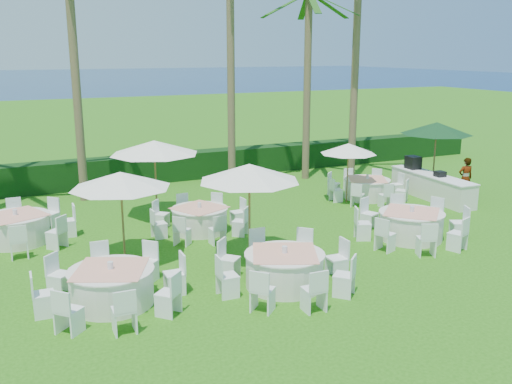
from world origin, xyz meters
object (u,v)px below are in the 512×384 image
Objects in this scene: banquet_table_d at (17,228)px; umbrella_d at (348,149)px; banquet_table_a at (112,285)px; umbrella_c at (154,147)px; umbrella_a at (120,180)px; umbrella_green at (437,128)px; banquet_table_b at (284,269)px; banquet_table_e at (200,219)px; banquet_table_f at (367,188)px; umbrella_b at (249,173)px; staff_person at (465,178)px; buffet_table at (431,185)px; banquet_table_c at (411,225)px.

umbrella_d is at bearing -1.11° from banquet_table_d.
banquet_table_a is 7.22m from umbrella_c.
umbrella_a is 13.65m from umbrella_green.
banquet_table_a is 15.34m from umbrella_green.
banquet_table_b is 1.09× the size of banquet_table_e.
banquet_table_f is at bearing -0.49° from banquet_table_d.
umbrella_b is at bearing -37.07° from banquet_table_d.
umbrella_green is at bearing 22.36° from umbrella_b.
banquet_table_a is at bearing -159.04° from umbrella_green.
umbrella_c is 11.95m from staff_person.
umbrella_c is 11.43m from umbrella_green.
buffet_table is 2.57× the size of staff_person.
banquet_table_f is 1.38× the size of umbrella_d.
umbrella_a is at bearing -117.17° from umbrella_c.
staff_person is at bearing 14.15° from umbrella_b.
banquet_table_a is 9.25m from banquet_table_c.
umbrella_c reaches higher than banquet_table_d.
umbrella_green reaches higher than banquet_table_d.
banquet_table_b is 0.83× the size of buffet_table.
umbrella_c is at bearing 175.42° from umbrella_green.
umbrella_b is 1.22× the size of umbrella_d.
banquet_table_a is 3.26m from umbrella_a.
banquet_table_b is at bearing -47.66° from banquet_table_d.
banquet_table_e is at bearing -178.86° from buffet_table.
banquet_table_a is 1.26× the size of umbrella_a.
umbrella_c reaches higher than buffet_table.
staff_person reaches higher than banquet_table_a.
staff_person is (11.57, -2.49, -1.65)m from umbrella_c.
banquet_table_b is at bearing -134.03° from umbrella_d.
buffet_table is at bearing 8.63° from umbrella_a.
banquet_table_d reaches higher than banquet_table_f.
umbrella_c is 0.72× the size of buffet_table.
banquet_table_e is 3.05m from umbrella_c.
banquet_table_c is 5.61m from umbrella_b.
umbrella_c reaches higher than banquet_table_f.
banquet_table_f is (7.31, 1.21, -0.00)m from banquet_table_e.
banquet_table_b is 1.14× the size of umbrella_c.
banquet_table_c is 1.12× the size of umbrella_c.
umbrella_b reaches higher than umbrella_a.
umbrella_green is at bearing 42.85° from banquet_table_c.
umbrella_a reaches higher than banquet_table_e.
umbrella_a is at bearing -148.64° from banquet_table_e.
umbrella_green reaches higher than umbrella_b.
banquet_table_a is 14.88m from staff_person.
umbrella_d is (5.91, 4.09, -0.41)m from umbrella_b.
banquet_table_a is 4.64m from umbrella_b.
banquet_table_c reaches higher than banquet_table_d.
umbrella_green is (13.34, 2.88, 0.27)m from umbrella_a.
banquet_table_d is 1.51× the size of umbrella_d.
banquet_table_e is at bearing 148.60° from banquet_table_c.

